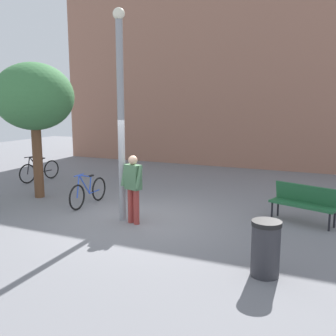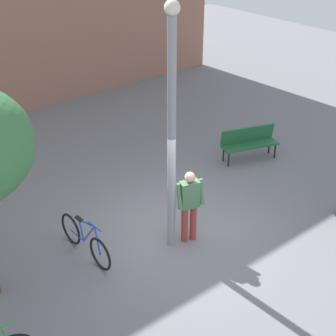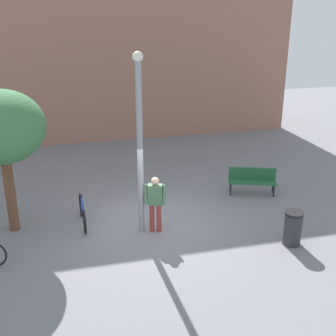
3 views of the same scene
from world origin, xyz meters
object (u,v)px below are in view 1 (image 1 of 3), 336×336
object	(u,v)px
plaza_tree	(34,98)
trash_bin	(266,248)
lamppost	(121,109)
bicycle_black	(40,171)
person_by_lamppost	(133,185)
bicycle_blue	(88,192)
park_bench	(304,201)

from	to	relation	value
plaza_tree	trash_bin	size ratio (longest dim) A/B	4.21
lamppost	plaza_tree	xyz separation A→B (m)	(-3.57, 0.96, 0.29)
bicycle_black	trash_bin	xyz separation A→B (m)	(9.15, -4.62, 0.10)
bicycle_black	trash_bin	distance (m)	10.25
person_by_lamppost	bicycle_blue	bearing A→B (deg)	154.97
plaza_tree	bicycle_black	bearing A→B (deg)	132.16
park_bench	bicycle_black	world-z (taller)	bicycle_black
person_by_lamppost	park_bench	world-z (taller)	person_by_lamppost
bicycle_blue	trash_bin	world-z (taller)	same
lamppost	park_bench	xyz separation A→B (m)	(4.14, 1.67, -2.21)
person_by_lamppost	park_bench	xyz separation A→B (m)	(3.77, 1.80, -0.42)
person_by_lamppost	trash_bin	xyz separation A→B (m)	(3.45, -1.59, -0.48)
bicycle_black	trash_bin	bearing A→B (deg)	-26.78
bicycle_blue	bicycle_black	xyz separation A→B (m)	(-3.71, 2.10, 0.00)
bicycle_blue	person_by_lamppost	bearing A→B (deg)	-25.03
bicycle_blue	trash_bin	xyz separation A→B (m)	(5.45, -2.52, 0.10)
person_by_lamppost	plaza_tree	world-z (taller)	plaza_tree
park_bench	trash_bin	world-z (taller)	trash_bin
park_bench	bicycle_blue	distance (m)	5.83
person_by_lamppost	plaza_tree	distance (m)	4.59
person_by_lamppost	bicycle_blue	distance (m)	2.28
lamppost	plaza_tree	distance (m)	3.71
lamppost	bicycle_black	world-z (taller)	lamppost
plaza_tree	trash_bin	xyz separation A→B (m)	(7.40, -2.68, -2.56)
lamppost	bicycle_blue	bearing A→B (deg)	153.63
plaza_tree	trash_bin	bearing A→B (deg)	-19.91
lamppost	person_by_lamppost	bearing A→B (deg)	-18.94
person_by_lamppost	bicycle_black	world-z (taller)	person_by_lamppost
person_by_lamppost	plaza_tree	xyz separation A→B (m)	(-3.95, 1.09, 2.08)
bicycle_black	plaza_tree	bearing A→B (deg)	-47.84
bicycle_blue	trash_bin	size ratio (longest dim) A/B	1.87
plaza_tree	bicycle_blue	world-z (taller)	plaza_tree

